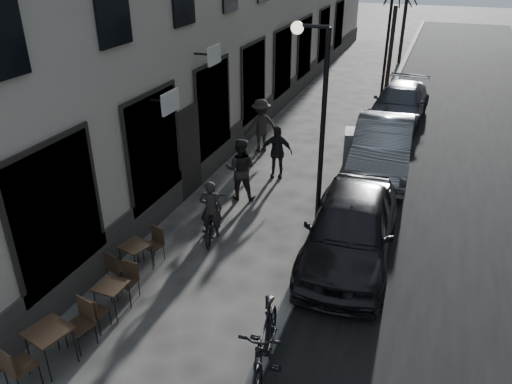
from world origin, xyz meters
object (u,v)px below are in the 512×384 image
Objects in this scene: bistro_set_a at (51,344)px; pedestrian_near at (240,169)px; utility_cabinet at (351,151)px; car_far at (400,103)px; car_near at (351,228)px; bistro_set_b at (112,296)px; moped at (265,346)px; streetlamp_near at (316,110)px; pedestrian_mid at (261,125)px; car_mid at (382,146)px; pedestrian_far at (277,152)px; bistro_set_c at (136,255)px; streetlamp_far at (384,31)px; bicycle at (211,220)px.

pedestrian_near reaches higher than bistro_set_a.
utility_cabinet is 0.27× the size of car_far.
bistro_set_a is 0.34× the size of car_far.
car_near is at bearing -86.52° from car_far.
moped is (3.34, -0.51, 0.27)m from bistro_set_b.
pedestrian_mid is (-3.01, 4.63, -2.23)m from streetlamp_near.
moped is (-0.65, -4.03, -0.14)m from car_near.
bistro_set_b is at bearing -117.08° from car_mid.
bistro_set_c is at bearing -110.61° from pedestrian_far.
streetlamp_near is 3.74× the size of bistro_set_b.
bistro_set_c is at bearing 104.58° from bistro_set_b.
moped is at bearing -88.24° from streetlamp_far.
car_mid is at bearing 14.03° from utility_cabinet.
car_far is (4.31, 12.99, 0.29)m from bistro_set_c.
car_mid is (4.18, -0.24, -0.11)m from pedestrian_mid.
bistro_set_c is 0.87× the size of pedestrian_far.
bistro_set_a is at bearing -101.18° from car_far.
car_near reaches higher than moped.
pedestrian_near is (-0.09, 2.19, 0.44)m from bicycle.
moped reaches higher than bistro_set_c.
streetlamp_far is 3.74× the size of bistro_set_b.
pedestrian_near is at bearing 62.64° from pedestrian_mid.
streetlamp_near is 2.74× the size of pedestrian_mid.
car_near is at bearing -88.81° from utility_cabinet.
bistro_set_c is at bearing -122.69° from car_mid.
car_mid reaches higher than bistro_set_b.
car_far is (4.18, 5.21, -0.22)m from pedestrian_mid.
bistro_set_a is 11.24m from car_mid.
bistro_set_b is at bearing -141.08° from car_near.
moped is (2.84, -6.03, -0.22)m from pedestrian_near.
car_far is at bearing -123.77° from bicycle.
car_far is at bearing 87.06° from car_mid.
bistro_set_b is at bearing 53.06° from pedestrian_mid.
car_far reaches higher than bicycle.
streetlamp_far is 18.48m from bistro_set_a.
utility_cabinet is at bearing -132.31° from bicycle.
pedestrian_near reaches higher than bistro_set_c.
utility_cabinet reaches higher than bistro_set_c.
pedestrian_far reaches higher than bicycle.
streetlamp_near is at bearing 59.31° from bistro_set_b.
streetlamp_far is 3.47m from car_far.
bicycle is 5.89m from pedestrian_mid.
streetlamp_far is 11.46m from pedestrian_near.
pedestrian_far is at bearing -112.70° from bicycle.
pedestrian_far is 7.71m from car_far.
bistro_set_b is at bearing -99.69° from streetlamp_far.
car_near is 0.98× the size of car_far.
bistro_set_a is (-2.98, -18.04, -2.68)m from streetlamp_far.
pedestrian_mid is at bearing 92.49° from bistro_set_b.
moped is at bearing -97.41° from utility_cabinet.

